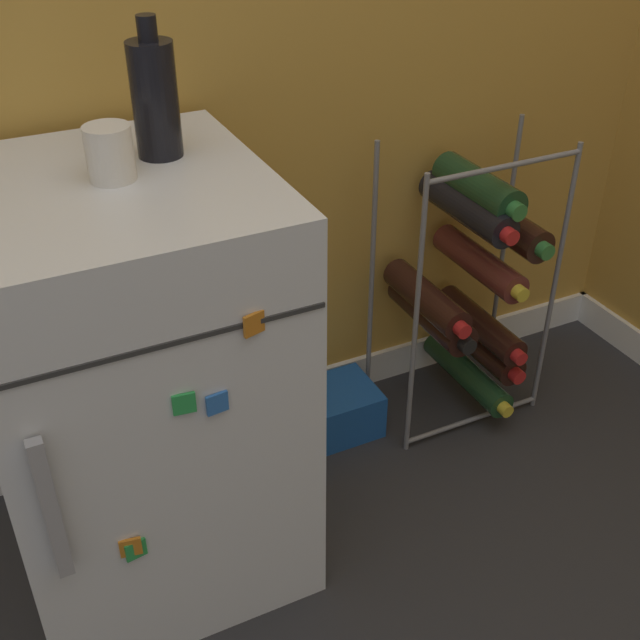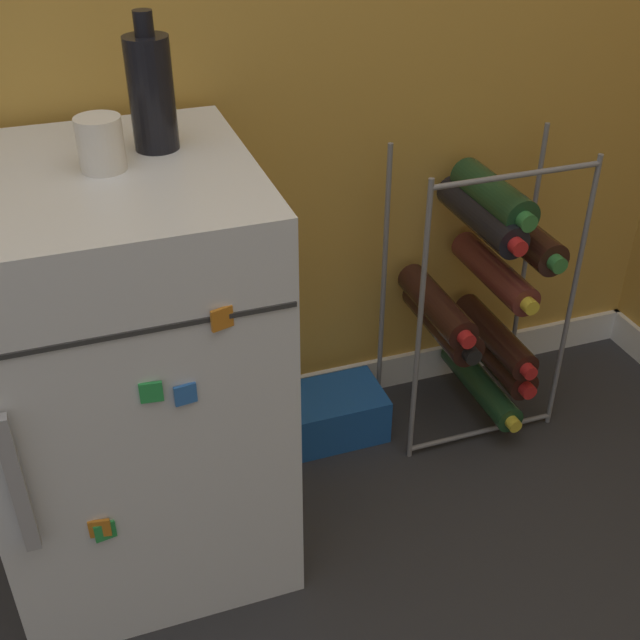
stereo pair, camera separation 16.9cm
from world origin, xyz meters
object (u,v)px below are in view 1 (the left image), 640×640
wine_rack (469,283)px  fridge_top_cup (110,153)px  mini_fridge (138,387)px  fridge_top_bottle (155,98)px  soda_box (326,413)px

wine_rack → fridge_top_cup: size_ratio=8.16×
mini_fridge → wine_rack: size_ratio=1.15×
wine_rack → fridge_top_bottle: 0.91m
wine_rack → fridge_top_bottle: fridge_top_bottle is taller
wine_rack → fridge_top_cup: 0.97m
wine_rack → fridge_top_bottle: bearing=-176.8°
soda_box → fridge_top_bottle: bearing=-166.7°
wine_rack → fridge_top_cup: (-0.82, -0.11, 0.50)m
mini_fridge → wine_rack: mini_fridge is taller
mini_fridge → fridge_top_cup: size_ratio=9.34×
mini_fridge → fridge_top_bottle: 0.53m
mini_fridge → soda_box: 0.61m
mini_fridge → fridge_top_bottle: (0.11, 0.07, 0.51)m
soda_box → fridge_top_bottle: 0.94m
wine_rack → fridge_top_cup: bearing=-172.5°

